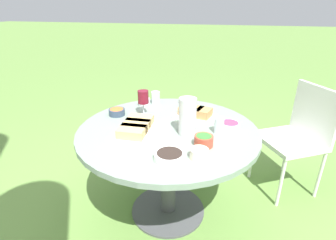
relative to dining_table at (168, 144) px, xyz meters
The scene contains 15 objects.
ground_plane 0.59m from the dining_table, ahead, with size 40.00×40.00×0.00m, color #668E42.
dining_table is the anchor object (origin of this frame).
chair_near_right 1.11m from the dining_table, 149.58° to the right, with size 0.58×0.59×0.89m.
water_pitcher 0.28m from the dining_table, 159.99° to the left, with size 0.12×0.11×0.24m.
wine_glass 0.39m from the dining_table, 38.44° to the right, with size 0.08×0.08×0.19m.
platter_bread_main 0.31m from the dining_table, 123.90° to the right, with size 0.32×0.25×0.08m.
platter_charcuterie 0.26m from the dining_table, 31.81° to the left, with size 0.26×0.38×0.07m.
bowl_fries 0.50m from the dining_table, 52.19° to the right, with size 0.10×0.10×0.06m.
bowl_salad 0.35m from the dining_table, 145.16° to the left, with size 0.11×0.11×0.07m.
bowl_olives 0.41m from the dining_table, 104.93° to the left, with size 0.17×0.17×0.04m.
bowl_dip_red 0.43m from the dining_table, 165.83° to the right, with size 0.14×0.14×0.04m.
bowl_dip_cream 0.43m from the dining_table, 127.84° to the left, with size 0.10×0.10×0.06m.
bowl_roasted_veg 0.47m from the dining_table, 17.27° to the right, with size 0.12×0.12×0.05m.
cup_water_near 0.51m from the dining_table, 64.04° to the right, with size 0.07×0.07×0.10m.
cup_water_far 0.37m from the dining_table, behind, with size 0.06×0.06×0.10m.
Camera 1 is at (-0.37, 1.53, 1.46)m, focal length 28.00 mm.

